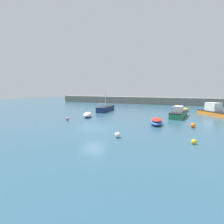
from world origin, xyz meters
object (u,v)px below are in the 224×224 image
fishing_dinghy_green (87,115)px  mooring_buoy_yellow (194,142)px  mooring_buoy_pink (67,119)px  mooring_buoy_orange (193,125)px  cabin_cruiser_white (179,113)px  rowboat_white_midwater (184,110)px  motorboat_grey_hull (214,111)px  rowboat_with_red_cover (156,122)px  mooring_buoy_white (118,135)px  sailboat_twin_hulled (106,109)px

fishing_dinghy_green → mooring_buoy_yellow: 16.67m
mooring_buoy_yellow → mooring_buoy_pink: size_ratio=0.88×
mooring_buoy_orange → cabin_cruiser_white: bearing=103.9°
mooring_buoy_orange → mooring_buoy_pink: mooring_buoy_orange is taller
rowboat_white_midwater → motorboat_grey_hull: (4.55, -3.27, 0.36)m
motorboat_grey_hull → mooring_buoy_pink: size_ratio=13.30×
rowboat_with_red_cover → motorboat_grey_hull: bearing=135.6°
fishing_dinghy_green → rowboat_with_red_cover: bearing=60.6°
mooring_buoy_white → fishing_dinghy_green: bearing=133.5°
motorboat_grey_hull → mooring_buoy_yellow: bearing=-47.9°
rowboat_white_midwater → fishing_dinghy_green: fishing_dinghy_green is taller
mooring_buoy_orange → mooring_buoy_yellow: bearing=-91.3°
sailboat_twin_hulled → mooring_buoy_orange: 17.90m
cabin_cruiser_white → mooring_buoy_white: bearing=169.9°
cabin_cruiser_white → mooring_buoy_orange: 7.46m
mooring_buoy_yellow → mooring_buoy_pink: bearing=163.1°
mooring_buoy_yellow → cabin_cruiser_white: bearing=96.8°
sailboat_twin_hulled → mooring_buoy_pink: (-0.72, -11.08, -0.26)m
sailboat_twin_hulled → mooring_buoy_yellow: 21.87m
mooring_buoy_pink → sailboat_twin_hulled: bearing=86.3°
motorboat_grey_hull → mooring_buoy_white: motorboat_grey_hull is taller
mooring_buoy_yellow → rowboat_with_red_cover: bearing=121.1°
rowboat_with_red_cover → rowboat_white_midwater: bearing=157.5°
mooring_buoy_orange → mooring_buoy_pink: (-15.92, -1.63, -0.03)m
cabin_cruiser_white → mooring_buoy_pink: size_ratio=14.13×
rowboat_with_red_cover → motorboat_grey_hull: 13.71m
sailboat_twin_hulled → mooring_buoy_pink: bearing=173.5°
mooring_buoy_yellow → motorboat_grey_hull: bearing=78.4°
fishing_dinghy_green → mooring_buoy_orange: size_ratio=5.13×
mooring_buoy_orange → rowboat_with_red_cover: bearing=179.2°
motorboat_grey_hull → cabin_cruiser_white: size_ratio=0.94×
mooring_buoy_white → mooring_buoy_pink: bearing=150.5°
mooring_buoy_white → mooring_buoy_pink: size_ratio=1.13×
motorboat_grey_hull → mooring_buoy_white: bearing=-64.4°
rowboat_white_midwater → rowboat_with_red_cover: size_ratio=0.99×
sailboat_twin_hulled → fishing_dinghy_green: sailboat_twin_hulled is taller
rowboat_white_midwater → cabin_cruiser_white: size_ratio=0.50×
fishing_dinghy_green → mooring_buoy_white: fishing_dinghy_green is taller
rowboat_with_red_cover → cabin_cruiser_white: bearing=151.7°
fishing_dinghy_green → mooring_buoy_white: (8.33, -8.78, -0.13)m
motorboat_grey_hull → fishing_dinghy_green: size_ratio=2.25×
rowboat_white_midwater → fishing_dinghy_green: bearing=-23.7°
cabin_cruiser_white → fishing_dinghy_green: 14.02m
sailboat_twin_hulled → cabin_cruiser_white: size_ratio=1.01×
rowboat_white_midwater → mooring_buoy_yellow: size_ratio=8.07×
motorboat_grey_hull → cabin_cruiser_white: bearing=-87.8°
rowboat_white_midwater → mooring_buoy_yellow: 21.18m
rowboat_with_red_cover → mooring_buoy_pink: rowboat_with_red_cover is taller
mooring_buoy_white → mooring_buoy_yellow: bearing=5.7°
rowboat_with_red_cover → mooring_buoy_yellow: bearing=20.2°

